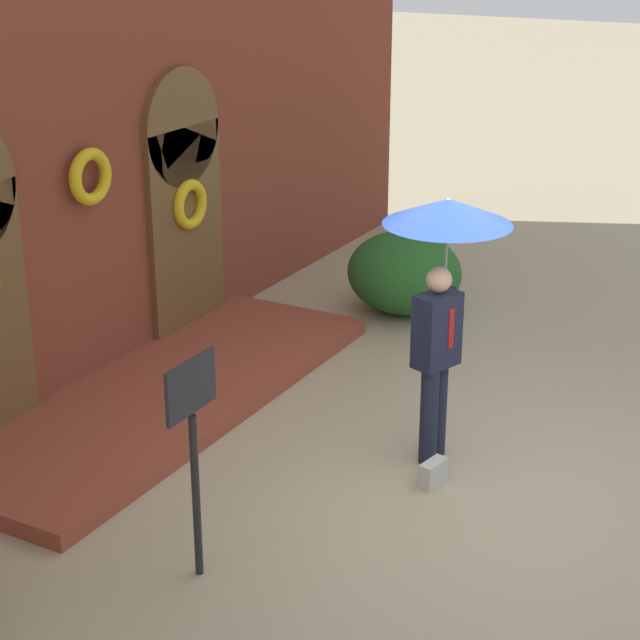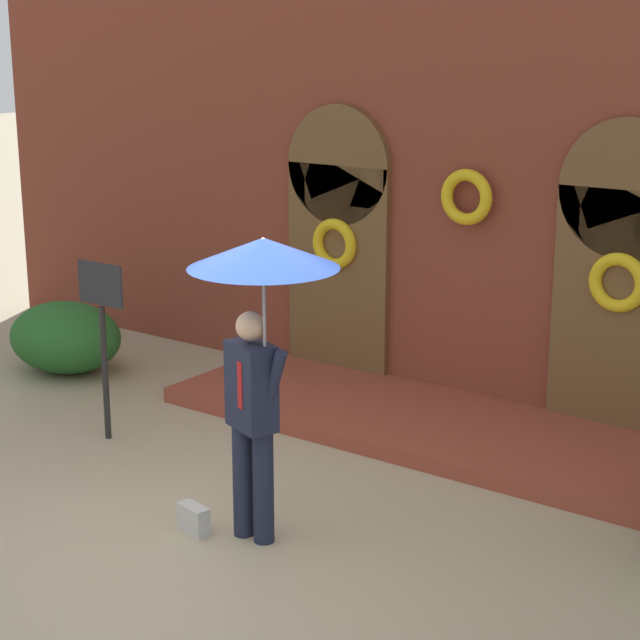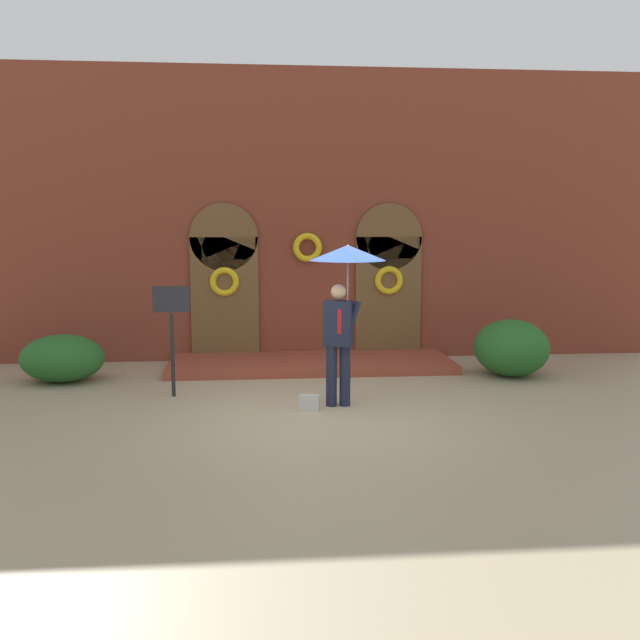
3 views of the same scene
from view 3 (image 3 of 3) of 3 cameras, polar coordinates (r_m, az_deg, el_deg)
The scene contains 7 objects.
ground_plane at distance 10.30m, azimuth 0.62°, elevation -7.28°, with size 80.00×80.00×0.00m, color tan.
building_facade at distance 14.08m, azimuth -1.11°, elevation 7.81°, with size 14.00×2.30×5.60m.
person_with_umbrella at distance 10.29m, azimuth 2.04°, elevation 3.52°, with size 1.10×1.10×2.36m.
handbag at distance 10.33m, azimuth -0.85°, elevation -6.61°, with size 0.28×0.12×0.22m, color #B7B7B2.
sign_post at distance 11.16m, azimuth -11.78°, elevation -0.18°, with size 0.56×0.06×1.72m.
shrub_left at distance 12.81m, azimuth -19.91°, elevation -2.90°, with size 1.40×1.13×0.81m, color #235B23.
shrub_right at distance 12.95m, azimuth 15.06°, elevation -2.16°, with size 1.29×1.40×0.99m, color #235B23.
Camera 3 is at (-1.02, -9.89, 2.70)m, focal length 40.00 mm.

